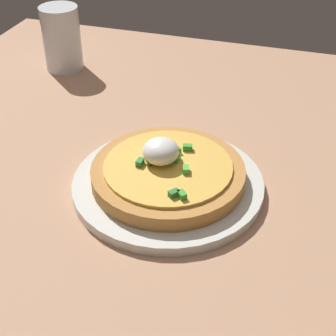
% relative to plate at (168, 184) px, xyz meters
% --- Properties ---
extents(dining_table, '(1.19, 0.90, 0.02)m').
position_rel_plate_xyz_m(dining_table, '(-0.07, 0.07, -0.02)').
color(dining_table, tan).
rests_on(dining_table, ground).
extents(plate, '(0.26, 0.26, 0.01)m').
position_rel_plate_xyz_m(plate, '(0.00, 0.00, 0.00)').
color(plate, silver).
rests_on(plate, dining_table).
extents(pizza, '(0.20, 0.20, 0.06)m').
position_rel_plate_xyz_m(pizza, '(0.00, 0.00, 0.02)').
color(pizza, '#C38642').
rests_on(pizza, plate).
extents(cup_far, '(0.07, 0.07, 0.12)m').
position_rel_plate_xyz_m(cup_far, '(0.30, 0.31, 0.05)').
color(cup_far, silver).
rests_on(cup_far, dining_table).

